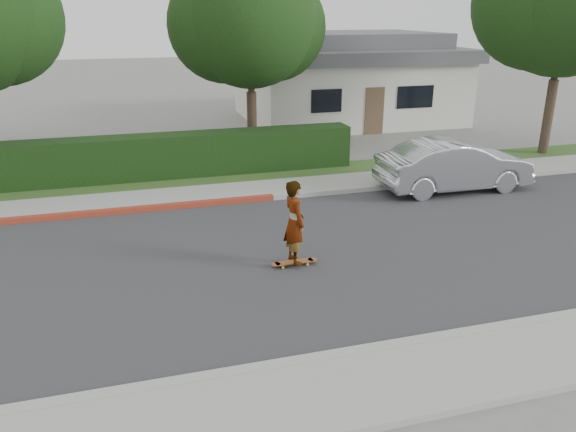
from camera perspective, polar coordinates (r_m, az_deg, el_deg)
name	(u,v)px	position (r m, az deg, el deg)	size (l,w,h in m)	color
ground	(276,258)	(12.81, -1.24, -4.32)	(120.00, 120.00, 0.00)	slate
road	(276,258)	(12.80, -1.24, -4.30)	(60.00, 8.00, 0.01)	#2D2D30
curb_near	(341,355)	(9.36, 5.46, -13.92)	(60.00, 0.20, 0.15)	#9E9E99
sidewalk_near	(364,390)	(8.70, 7.70, -17.14)	(60.00, 1.60, 0.12)	gray
curb_far	(240,200)	(16.51, -4.92, 1.60)	(60.00, 0.20, 0.15)	#9E9E99
curb_red_section	(58,217)	(16.36, -22.34, -0.05)	(12.00, 0.21, 0.15)	maroon
sidewalk_far	(234,192)	(17.35, -5.51, 2.46)	(60.00, 1.60, 0.12)	gray
planting_strip	(225,178)	(18.86, -6.44, 3.85)	(60.00, 1.60, 0.10)	#2D4C1E
hedge	(129,160)	(19.02, -15.81, 5.53)	(15.00, 1.00, 1.50)	black
tree_center	(248,23)	(20.94, -4.06, 19.01)	(5.66, 4.84, 7.44)	#33261C
tree_right	(562,1)	(23.70, 26.11, 19.02)	(6.32, 5.60, 8.56)	#33261C
house	(346,77)	(29.57, 5.93, 13.82)	(10.60, 8.60, 4.30)	beige
skateboard	(294,262)	(12.40, 0.64, -4.71)	(1.05, 0.21, 0.10)	gold
skateboarder	(294,222)	(12.03, 0.66, -0.63)	(0.68, 0.44, 1.86)	white
car_silver	(454,166)	(18.19, 16.53, 4.94)	(1.67, 4.79, 1.58)	silver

